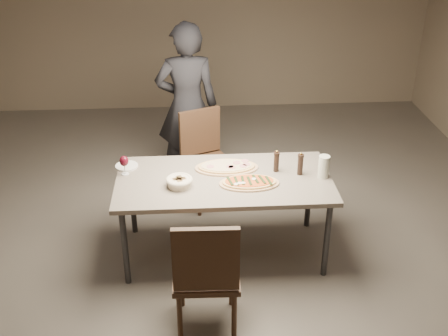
{
  "coord_description": "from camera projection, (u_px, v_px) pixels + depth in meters",
  "views": [
    {
      "loc": [
        -0.26,
        -4.08,
        3.03
      ],
      "look_at": [
        0.0,
        0.0,
        0.85
      ],
      "focal_mm": 45.0,
      "sensor_mm": 36.0,
      "label": 1
    }
  ],
  "objects": [
    {
      "name": "ham_pizza",
      "position": [
        227.0,
        167.0,
        4.83
      ],
      "size": [
        0.54,
        0.3,
        0.04
      ],
      "rotation": [
        0.0,
        0.0,
        0.22
      ],
      "color": "tan",
      "rests_on": "dining_table"
    },
    {
      "name": "side_plate",
      "position": [
        127.0,
        166.0,
        4.86
      ],
      "size": [
        0.2,
        0.2,
        0.01
      ],
      "rotation": [
        0.0,
        0.0,
        -0.17
      ],
      "color": "white",
      "rests_on": "dining_table"
    },
    {
      "name": "diner",
      "position": [
        187.0,
        106.0,
        5.76
      ],
      "size": [
        0.66,
        0.45,
        1.76
      ],
      "primitive_type": "imported",
      "rotation": [
        0.0,
        0.0,
        3.19
      ],
      "color": "black",
      "rests_on": "ground"
    },
    {
      "name": "oil_dish",
      "position": [
        251.0,
        168.0,
        4.83
      ],
      "size": [
        0.12,
        0.12,
        0.01
      ],
      "rotation": [
        0.0,
        0.0,
        -0.39
      ],
      "color": "white",
      "rests_on": "dining_table"
    },
    {
      "name": "zucchini_pizza",
      "position": [
        249.0,
        182.0,
        4.59
      ],
      "size": [
        0.49,
        0.27,
        0.05
      ],
      "rotation": [
        0.0,
        0.0,
        -0.01
      ],
      "color": "tan",
      "rests_on": "dining_table"
    },
    {
      "name": "bread_basket",
      "position": [
        179.0,
        181.0,
        4.54
      ],
      "size": [
        0.22,
        0.22,
        0.08
      ],
      "rotation": [
        0.0,
        0.0,
        0.38
      ],
      "color": "beige",
      "rests_on": "dining_table"
    },
    {
      "name": "chair_far",
      "position": [
        205.0,
        152.0,
        5.6
      ],
      "size": [
        0.58,
        0.58,
        0.95
      ],
      "rotation": [
        0.0,
        0.0,
        3.52
      ],
      "color": "#3E281A",
      "rests_on": "ground"
    },
    {
      "name": "room",
      "position": [
        224.0,
        106.0,
        4.37
      ],
      "size": [
        7.0,
        7.0,
        7.0
      ],
      "color": "#605952",
      "rests_on": "ground"
    },
    {
      "name": "wine_glass",
      "position": [
        124.0,
        162.0,
        4.69
      ],
      "size": [
        0.08,
        0.08,
        0.17
      ],
      "rotation": [
        0.0,
        0.0,
        -0.14
      ],
      "color": "silver",
      "rests_on": "dining_table"
    },
    {
      "name": "pepper_mill_right",
      "position": [
        300.0,
        164.0,
        4.7
      ],
      "size": [
        0.05,
        0.05,
        0.2
      ],
      "rotation": [
        0.0,
        0.0,
        -0.12
      ],
      "color": "black",
      "rests_on": "dining_table"
    },
    {
      "name": "dining_table",
      "position": [
        224.0,
        184.0,
        4.7
      ],
      "size": [
        1.8,
        0.9,
        0.75
      ],
      "color": "gray",
      "rests_on": "ground"
    },
    {
      "name": "pepper_mill_left",
      "position": [
        276.0,
        161.0,
        4.75
      ],
      "size": [
        0.05,
        0.05,
        0.2
      ],
      "rotation": [
        0.0,
        0.0,
        -0.02
      ],
      "color": "black",
      "rests_on": "dining_table"
    },
    {
      "name": "carafe",
      "position": [
        324.0,
        167.0,
        4.66
      ],
      "size": [
        0.09,
        0.09,
        0.19
      ],
      "rotation": [
        0.0,
        0.0,
        0.02
      ],
      "color": "silver",
      "rests_on": "dining_table"
    },
    {
      "name": "chair_near",
      "position": [
        206.0,
        271.0,
        3.9
      ],
      "size": [
        0.48,
        0.48,
        1.0
      ],
      "rotation": [
        0.0,
        0.0,
        -0.03
      ],
      "color": "#3E281A",
      "rests_on": "ground"
    }
  ]
}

